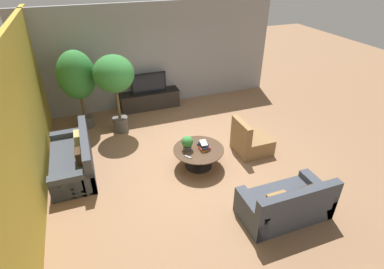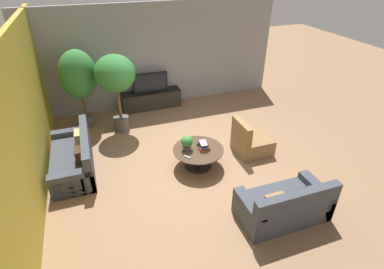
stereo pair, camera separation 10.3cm
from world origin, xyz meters
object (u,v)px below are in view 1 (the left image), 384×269
coffee_table (199,154)px  couch_near_entry (286,204)px  armchair_wicker (250,142)px  potted_palm_tall (77,77)px  television (149,83)px  couch_by_wall (74,160)px  potted_plant_tabletop (187,143)px  media_console (150,100)px  potted_palm_corner (114,77)px

coffee_table → couch_near_entry: bearing=-65.1°
couch_near_entry → armchair_wicker: bearing=-102.7°
armchair_wicker → potted_palm_tall: bearing=53.9°
television → couch_near_entry: 5.39m
television → potted_palm_tall: (-1.93, -0.54, 0.62)m
couch_by_wall → armchair_wicker: size_ratio=2.22×
potted_palm_tall → potted_plant_tabletop: (2.01, -2.66, -0.80)m
couch_near_entry → coffee_table: bearing=-65.1°
media_console → potted_palm_corner: (-1.06, -1.09, 1.24)m
media_console → couch_by_wall: size_ratio=0.94×
armchair_wicker → potted_palm_tall: size_ratio=0.41×
couch_by_wall → armchair_wicker: (3.96, -0.69, -0.01)m
television → potted_plant_tabletop: television is taller
couch_by_wall → potted_palm_corner: bearing=139.0°
television → media_console: bearing=90.0°
television → potted_palm_corner: (-1.06, -1.09, 0.70)m
potted_palm_tall → couch_near_entry: bearing=-56.1°
potted_plant_tabletop → television: bearing=91.5°
couch_near_entry → potted_palm_tall: size_ratio=0.75×
coffee_table → couch_by_wall: 2.71m
armchair_wicker → potted_palm_corner: potted_palm_corner is taller
television → couch_by_wall: television is taller
couch_by_wall → couch_near_entry: size_ratio=1.21×
couch_near_entry → potted_palm_tall: (-3.15, 4.69, 1.14)m
couch_near_entry → potted_palm_tall: potted_palm_tall is taller
couch_near_entry → couch_by_wall: bearing=-38.0°
media_console → potted_plant_tabletop: 3.22m
television → potted_palm_tall: potted_palm_tall is taller
potted_palm_tall → potted_palm_corner: bearing=-32.6°
couch_near_entry → potted_plant_tabletop: (-1.14, 2.02, 0.34)m
couch_by_wall → potted_palm_corner: (1.21, 1.40, 1.22)m
media_console → potted_palm_corner: potted_palm_corner is taller
potted_palm_corner → couch_by_wall: bearing=-131.0°
coffee_table → potted_palm_corner: (-1.38, 2.18, 1.19)m
potted_palm_tall → couch_by_wall: bearing=-100.2°
couch_near_entry → potted_plant_tabletop: size_ratio=4.80×
media_console → coffee_table: 3.29m
couch_by_wall → potted_plant_tabletop: couch_by_wall is taller
coffee_table → armchair_wicker: size_ratio=1.30×
armchair_wicker → potted_palm_tall: 4.62m
coffee_table → armchair_wicker: armchair_wicker is taller
couch_by_wall → potted_plant_tabletop: size_ratio=5.78×
couch_by_wall → potted_palm_corner: potted_palm_corner is taller
television → couch_near_entry: television is taller
television → couch_by_wall: bearing=-132.5°
armchair_wicker → potted_palm_corner: size_ratio=0.42×
couch_by_wall → couch_near_entry: same height
media_console → couch_by_wall: couch_by_wall is taller
television → coffee_table: 3.32m
potted_palm_corner → television: bearing=45.6°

